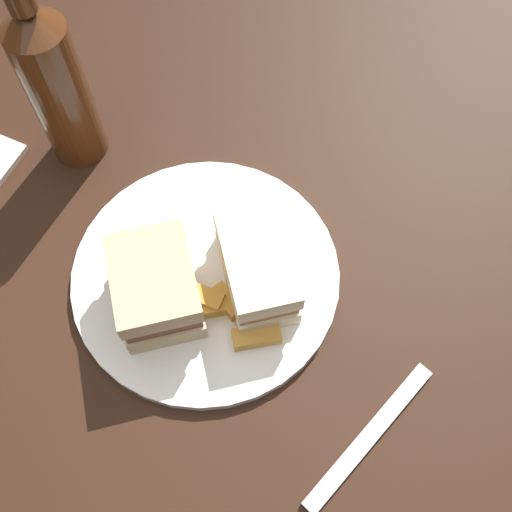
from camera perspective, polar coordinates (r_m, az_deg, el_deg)
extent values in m
plane|color=black|center=(1.38, 2.30, -13.84)|extent=(6.00, 6.00, 0.00)
cube|color=black|center=(1.02, 3.06, -9.39)|extent=(1.16, 0.91, 0.75)
cylinder|color=white|center=(0.66, -4.68, -1.81)|extent=(0.29, 0.29, 0.01)
cube|color=#CCB284|center=(0.64, -8.96, -3.70)|extent=(0.11, 0.13, 0.03)
cube|color=brown|center=(0.61, -9.26, -2.88)|extent=(0.11, 0.12, 0.02)
cube|color=#CCB284|center=(0.59, -9.57, -2.02)|extent=(0.11, 0.13, 0.03)
cube|color=beige|center=(0.64, 0.06, -1.73)|extent=(0.11, 0.13, 0.02)
cube|color=#B27A4C|center=(0.62, 0.07, -0.96)|extent=(0.10, 0.13, 0.02)
cube|color=beige|center=(0.60, 0.07, -0.15)|extent=(0.11, 0.13, 0.02)
cube|color=gold|center=(0.63, -3.16, -4.39)|extent=(0.06, 0.04, 0.02)
cube|color=gold|center=(0.62, 0.06, -7.46)|extent=(0.05, 0.04, 0.01)
cube|color=gold|center=(0.63, -2.68, -4.23)|extent=(0.04, 0.04, 0.02)
cube|color=gold|center=(0.63, -5.07, -3.86)|extent=(0.05, 0.03, 0.02)
cylinder|color=#47230F|center=(0.71, -17.72, 14.06)|extent=(0.06, 0.06, 0.18)
cone|color=#47230F|center=(0.64, -20.41, 19.91)|extent=(0.06, 0.06, 0.02)
cube|color=silver|center=(0.62, 10.48, -16.13)|extent=(0.11, 0.16, 0.01)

